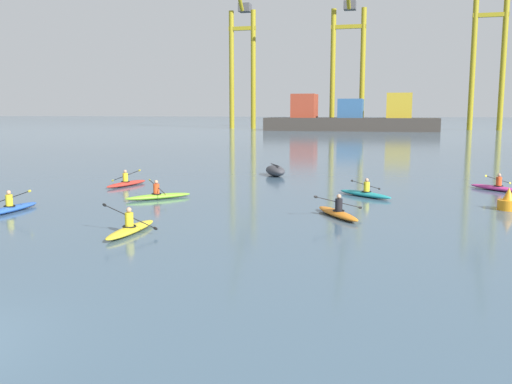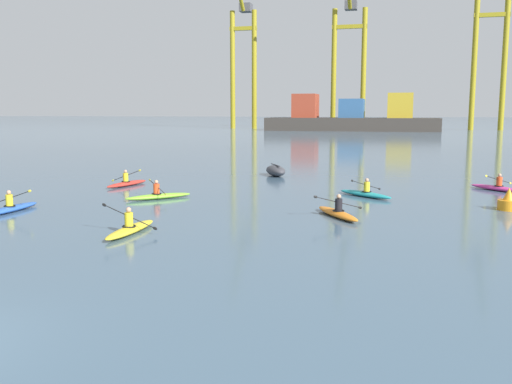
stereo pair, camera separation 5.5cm
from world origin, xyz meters
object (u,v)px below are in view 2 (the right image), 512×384
container_barge (352,118)px  gantry_crane_west (243,50)px  kayak_red (127,183)px  kayak_blue (11,208)px  gantry_crane_east_mid (491,41)px  capsized_dinghy (276,171)px  kayak_lime (158,196)px  gantry_crane_west_mid (349,47)px  kayak_magenta (497,188)px  kayak_orange (337,213)px  kayak_yellow (130,228)px  channel_buoy (508,202)px  kayak_teal (365,193)px

container_barge → gantry_crane_west: size_ratio=0.92×
kayak_red → kayak_blue: bearing=-95.9°
gantry_crane_east_mid → capsized_dinghy: gantry_crane_east_mid is taller
kayak_blue → kayak_lime: (4.71, 4.84, 0.00)m
gantry_crane_west_mid → kayak_magenta: gantry_crane_west_mid is taller
kayak_orange → gantry_crane_east_mid: bearing=79.3°
kayak_yellow → kayak_orange: bearing=35.9°
capsized_dinghy → kayak_lime: 11.72m
gantry_crane_west_mid → kayak_orange: gantry_crane_west_mid is taller
capsized_dinghy → kayak_yellow: bearing=-93.9°
channel_buoy → kayak_teal: 6.76m
kayak_teal → kayak_magenta: bearing=30.1°
gantry_crane_west → kayak_blue: (21.08, -113.88, -18.79)m
kayak_yellow → kayak_teal: bearing=54.7°
capsized_dinghy → kayak_yellow: (-1.27, -18.69, -0.18)m
gantry_crane_west → gantry_crane_west_mid: size_ratio=1.04×
capsized_dinghy → kayak_blue: kayak_blue is taller
kayak_red → kayak_lime: kayak_red is taller
container_barge → kayak_red: container_barge is taller
kayak_red → kayak_blue: kayak_red is taller
gantry_crane_east_mid → kayak_blue: size_ratio=11.46×
gantry_crane_west → gantry_crane_west_mid: 25.34m
gantry_crane_west_mid → capsized_dinghy: 100.94m
container_barge → capsized_dinghy: bearing=-88.7°
kayak_yellow → capsized_dinghy: bearing=86.1°
kayak_orange → kayak_blue: 13.99m
container_barge → capsized_dinghy: container_barge is taller
gantry_crane_west → gantry_crane_east_mid: size_ratio=1.03×
kayak_red → kayak_teal: 13.69m
kayak_blue → capsized_dinghy: bearing=62.8°
kayak_teal → kayak_blue: (-14.59, -8.11, -0.00)m
gantry_crane_east_mid → kayak_teal: size_ratio=12.98×
kayak_red → kayak_yellow: kayak_yellow is taller
kayak_red → kayak_magenta: bearing=8.8°
gantry_crane_east_mid → channel_buoy: bearing=-97.4°
kayak_yellow → kayak_magenta: size_ratio=1.19×
gantry_crane_west_mid → capsized_dinghy: size_ratio=13.75×
kayak_orange → kayak_red: bearing=152.8°
kayak_red → kayak_teal: size_ratio=1.15×
capsized_dinghy → kayak_teal: bearing=-51.2°
gantry_crane_east_mid → kayak_magenta: bearing=-97.6°
container_barge → gantry_crane_west_mid: gantry_crane_west_mid is taller
container_barge → kayak_yellow: (0.79, -106.62, -2.52)m
kayak_orange → kayak_magenta: (7.68, 9.80, 0.00)m
container_barge → kayak_red: size_ratio=10.72×
kayak_yellow → gantry_crane_west: bearing=103.5°
kayak_orange → kayak_yellow: bearing=-144.1°
container_barge → channel_buoy: 99.39m
capsized_dinghy → channel_buoy: size_ratio=2.81×
gantry_crane_east_mid → kayak_orange: size_ratio=12.20×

